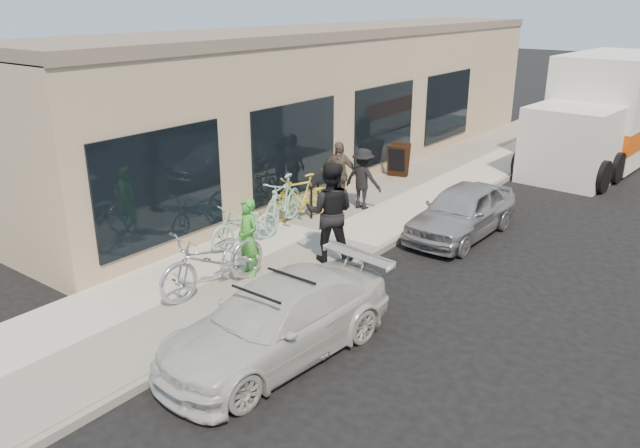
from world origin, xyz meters
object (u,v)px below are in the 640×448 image
Objects in this scene: sandwich_board at (398,160)px; cruiser_bike_a at (283,202)px; cruiser_bike_b at (245,225)px; bystander_a at (363,179)px; moving_truck at (604,117)px; bystander_b at (338,174)px; bike_rack at (315,196)px; cruiser_bike_c at (300,197)px; sedan_white at (277,321)px; sedan_silver at (462,211)px; woman_rider at (248,237)px; tandem_bike at (214,260)px; man_standing at (330,212)px.

sandwich_board is 0.49× the size of cruiser_bike_a.
cruiser_bike_b is 1.15× the size of bystander_a.
moving_truck is 9.75m from bystander_b.
sandwich_board is at bearing -121.75° from moving_truck.
bike_rack is 0.42m from cruiser_bike_c.
sedan_silver is (-0.03, 6.20, 0.01)m from sedan_white.
bike_rack is 3.57m from woman_rider.
moving_truck is 4.77× the size of woman_rider.
moving_truck is (3.81, 9.89, 0.88)m from bike_rack.
tandem_bike is at bearing -86.01° from cruiser_bike_a.
cruiser_bike_c is at bearing 126.85° from woman_rider.
bystander_b is (-3.16, -0.28, 0.38)m from sedan_silver.
tandem_bike is 1.27× the size of cruiser_bike_c.
man_standing is 1.03× the size of cruiser_bike_a.
sandwich_board is at bearing 105.69° from tandem_bike.
cruiser_bike_c is (-3.30, -1.60, 0.10)m from sedan_silver.
moving_truck is 3.19× the size of tandem_bike.
cruiser_bike_c is 1.71m from bystander_a.
moving_truck is at bearing 68.93° from bike_rack.
moving_truck is 12.86m from cruiser_bike_b.
woman_rider is 0.85× the size of cruiser_bike_c.
man_standing is 1.14× the size of cruiser_bike_c.
sedan_white is at bearing 109.92° from bystander_a.
bystander_a is at bearing 2.18° from bystander_b.
cruiser_bike_b is at bearing 146.18° from sedan_white.
sedan_white is 0.58× the size of moving_truck.
sedan_silver is 4.76m from cruiser_bike_b.
sedan_silver is at bearing -90.82° from moving_truck.
moving_truck is (4.02, 5.71, 0.87)m from sandwich_board.
sandwich_board is at bearing 75.99° from bystander_b.
tandem_bike is at bearing -76.23° from woman_rider.
moving_truck is 3.67× the size of cruiser_bike_a.
moving_truck is 11.63m from cruiser_bike_a.
moving_truck is at bearing 87.03° from sedan_silver.
bystander_a is at bearing -177.23° from sedan_silver.
bystander_b reaches higher than woman_rider.
woman_rider is at bearing -98.14° from moving_truck.
tandem_bike reaches higher than cruiser_bike_b.
bike_rack is 1.06m from cruiser_bike_a.
bystander_b is at bearing 89.30° from bike_rack.
sedan_silver is 1.54× the size of tandem_bike.
bike_rack is 0.99m from bystander_b.
sedan_silver is at bearing 80.26° from woman_rider.
sedan_silver is 1.95× the size of cruiser_bike_c.
bike_rack is at bearing 111.28° from tandem_bike.
cruiser_bike_c is (-3.33, 4.61, 0.10)m from sedan_white.
cruiser_bike_a is 1.18× the size of bystander_b.
sedan_white is at bearing -66.47° from cruiser_bike_a.
sedan_white reaches higher than cruiser_bike_b.
moving_truck is 11.04m from cruiser_bike_c.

